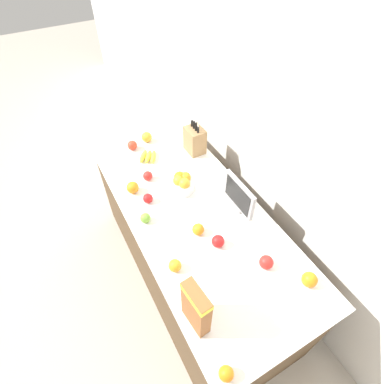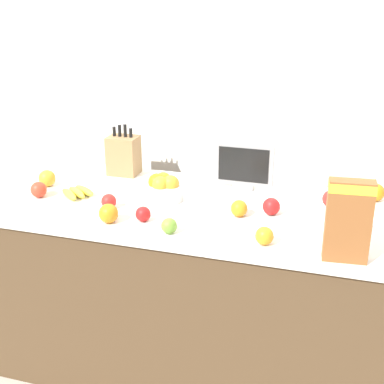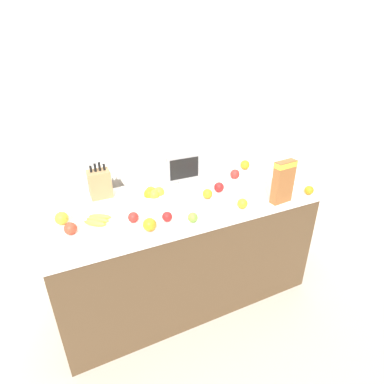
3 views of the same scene
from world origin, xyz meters
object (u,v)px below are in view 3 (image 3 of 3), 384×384
Objects in this scene: apple_middle at (235,174)px; apple_leftmost at (193,217)px; apple_near_bananas at (167,217)px; orange_by_cereal at (62,218)px; apple_rightmost at (70,229)px; cereal_box at (283,180)px; apple_rear at (219,187)px; knife_block at (100,184)px; small_monitor at (184,169)px; banana_bunch at (97,220)px; orange_mid_left at (245,165)px; orange_front_right at (309,190)px; orange_front_center at (207,194)px; apple_by_knife_block at (133,217)px; fruit_bowl at (154,197)px; orange_front_left at (150,225)px; orange_back_center at (242,204)px.

apple_middle is 1.22× the size of apple_leftmost.
apple_near_bananas is 0.79× the size of orange_by_cereal.
cereal_box is at bearing -8.71° from apple_rightmost.
apple_middle is at bearing 33.85° from apple_rear.
knife_block is at bearing 127.05° from apple_leftmost.
small_monitor is 0.93× the size of cereal_box.
apple_rear is (0.53, 0.23, 0.01)m from apple_near_bananas.
banana_bunch is 0.63m from apple_leftmost.
small_monitor is 0.65m from orange_mid_left.
apple_middle is at bearing 10.27° from banana_bunch.
apple_rightmost is at bearing 165.90° from cereal_box.
apple_rear is 0.92× the size of orange_mid_left.
banana_bunch is (-0.09, -0.37, -0.09)m from knife_block.
knife_block is 4.30× the size of orange_front_right.
apple_middle is at bearing 37.16° from apple_leftmost.
orange_front_center reaches higher than orange_front_right.
orange_mid_left is at bearing 28.70° from apple_near_bananas.
apple_near_bananas is at bearing -22.88° from apple_by_knife_block.
cereal_box is at bearing -13.84° from orange_by_cereal.
apple_middle is at bearing 27.01° from apple_near_bananas.
orange_by_cereal is at bearing 157.82° from apple_by_knife_block.
small_monitor is 4.37× the size of apple_near_bananas.
apple_rear is at bearing 39.22° from apple_leftmost.
orange_mid_left is at bearing 73.88° from cereal_box.
banana_bunch is at bearing 169.53° from orange_front_right.
knife_block reaches higher than fruit_bowl.
apple_rear reaches higher than apple_leftmost.
knife_block is 3.52× the size of orange_mid_left.
apple_by_knife_block is 1.00× the size of orange_front_right.
apple_rear is 1.04× the size of orange_front_center.
apple_by_knife_block is at bearing -138.91° from fruit_bowl.
apple_leftmost is 0.29m from orange_front_left.
apple_rear reaches higher than orange_back_center.
apple_rear is 1.12× the size of apple_by_knife_block.
small_monitor is 0.84m from banana_bunch.
apple_middle is 0.62m from orange_front_right.
orange_front_center is 0.80m from orange_front_right.
banana_bunch is at bearing -157.29° from small_monitor.
fruit_bowl reaches higher than orange_front_left.
orange_front_left is at bearing -153.73° from apple_middle.
apple_middle is at bearing 5.61° from orange_by_cereal.
apple_rightmost reaches higher than apple_by_knife_block.
orange_by_cereal is 1.23m from orange_back_center.
apple_near_bananas is 0.56m from orange_back_center.
orange_front_center is at bearing 143.69° from cereal_box.
banana_bunch is at bearing -20.70° from orange_by_cereal.
orange_by_cereal is (-0.04, 0.15, 0.00)m from apple_rightmost.
orange_front_left is (-0.14, -0.06, 0.01)m from apple_near_bananas.
apple_middle is 1.03m from orange_front_left.
orange_front_center reaches higher than apple_by_knife_block.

